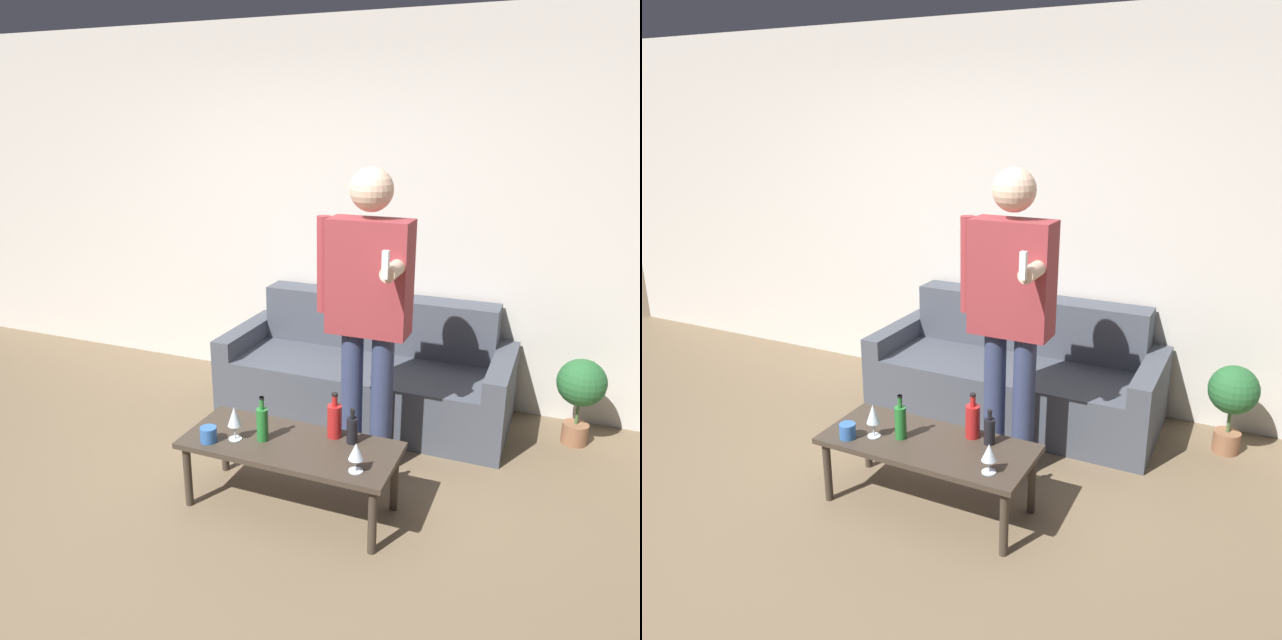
# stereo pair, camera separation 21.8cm
# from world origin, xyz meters

# --- Properties ---
(ground_plane) EXTENTS (16.00, 16.00, 0.00)m
(ground_plane) POSITION_xyz_m (0.00, 0.00, 0.00)
(ground_plane) COLOR #756047
(wall_back) EXTENTS (8.00, 0.06, 2.70)m
(wall_back) POSITION_xyz_m (0.00, 2.27, 1.35)
(wall_back) COLOR silver
(wall_back) RESTS_ON ground_plane
(couch) EXTENTS (2.00, 0.82, 0.80)m
(couch) POSITION_xyz_m (0.33, 1.85, 0.29)
(couch) COLOR #474C56
(couch) RESTS_ON ground_plane
(coffee_table) EXTENTS (1.15, 0.49, 0.39)m
(coffee_table) POSITION_xyz_m (0.33, 0.57, 0.35)
(coffee_table) COLOR #3D3328
(coffee_table) RESTS_ON ground_plane
(bottle_orange) EXTENTS (0.06, 0.06, 0.25)m
(bottle_orange) POSITION_xyz_m (0.18, 0.55, 0.49)
(bottle_orange) COLOR #23752D
(bottle_orange) RESTS_ON coffee_table
(bottle_green) EXTENTS (0.08, 0.08, 0.25)m
(bottle_green) POSITION_xyz_m (0.52, 0.72, 0.49)
(bottle_green) COLOR #B21E1E
(bottle_green) RESTS_ON coffee_table
(bottle_dark) EXTENTS (0.06, 0.06, 0.19)m
(bottle_dark) POSITION_xyz_m (0.63, 0.70, 0.47)
(bottle_dark) COLOR black
(bottle_dark) RESTS_ON coffee_table
(wine_glass_near) EXTENTS (0.08, 0.08, 0.15)m
(wine_glass_near) POSITION_xyz_m (0.74, 0.44, 0.49)
(wine_glass_near) COLOR silver
(wine_glass_near) RESTS_ON coffee_table
(wine_glass_far) EXTENTS (0.08, 0.08, 0.19)m
(wine_glass_far) POSITION_xyz_m (0.04, 0.49, 0.52)
(wine_glass_far) COLOR silver
(wine_glass_far) RESTS_ON coffee_table
(cup_on_table) EXTENTS (0.09, 0.09, 0.08)m
(cup_on_table) POSITION_xyz_m (-0.08, 0.42, 0.43)
(cup_on_table) COLOR #3366B2
(cup_on_table) RESTS_ON coffee_table
(person_standing_front) EXTENTS (0.54, 0.46, 1.78)m
(person_standing_front) POSITION_xyz_m (0.57, 1.11, 1.05)
(person_standing_front) COLOR navy
(person_standing_front) RESTS_ON ground_plane
(potted_plant) EXTENTS (0.30, 0.30, 0.58)m
(potted_plant) POSITION_xyz_m (1.74, 1.91, 0.39)
(potted_plant) COLOR #936042
(potted_plant) RESTS_ON ground_plane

